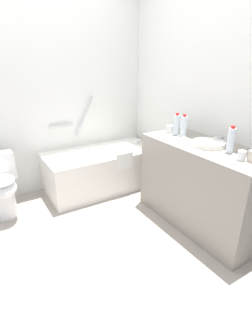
# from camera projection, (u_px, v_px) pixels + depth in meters

# --- Properties ---
(ground_plane) EXTENTS (3.85, 3.85, 0.00)m
(ground_plane) POSITION_uv_depth(u_px,v_px,m) (89.00, 249.00, 2.27)
(ground_plane) COLOR #9E9389
(wall_back_tiled) EXTENTS (3.25, 0.10, 2.45)m
(wall_back_tiled) POSITION_uv_depth(u_px,v_px,m) (33.00, 92.00, 2.93)
(wall_back_tiled) COLOR silver
(wall_back_tiled) RESTS_ON ground_plane
(wall_right_mirror) EXTENTS (0.10, 3.17, 2.45)m
(wall_right_mirror) POSITION_uv_depth(u_px,v_px,m) (220.00, 97.00, 2.51)
(wall_right_mirror) COLOR silver
(wall_right_mirror) RESTS_ON ground_plane
(bathtub) EXTENTS (1.45, 0.69, 1.15)m
(bathtub) POSITION_uv_depth(u_px,v_px,m) (103.00, 168.00, 3.31)
(bathtub) COLOR white
(bathtub) RESTS_ON ground_plane
(toilet) EXTENTS (0.40, 0.53, 0.67)m
(toilet) POSITION_uv_depth(u_px,v_px,m) (0.00, 185.00, 2.66)
(toilet) COLOR white
(toilet) RESTS_ON ground_plane
(vanity_counter) EXTENTS (0.56, 1.30, 0.84)m
(vanity_counter) POSITION_uv_depth(u_px,v_px,m) (202.00, 186.00, 2.51)
(vanity_counter) COLOR gray
(vanity_counter) RESTS_ON ground_plane
(sink_basin) EXTENTS (0.29, 0.29, 0.05)m
(sink_basin) POSITION_uv_depth(u_px,v_px,m) (209.00, 144.00, 2.31)
(sink_basin) COLOR white
(sink_basin) RESTS_ON vanity_counter
(sink_faucet) EXTENTS (0.13, 0.15, 0.07)m
(sink_faucet) POSITION_uv_depth(u_px,v_px,m) (222.00, 140.00, 2.39)
(sink_faucet) COLOR silver
(sink_faucet) RESTS_ON vanity_counter
(water_bottle_0) EXTENTS (0.06, 0.06, 0.23)m
(water_bottle_0) POSITION_uv_depth(u_px,v_px,m) (231.00, 140.00, 2.12)
(water_bottle_0) COLOR silver
(water_bottle_0) RESTS_ON vanity_counter
(water_bottle_1) EXTENTS (0.06, 0.06, 0.23)m
(water_bottle_1) POSITION_uv_depth(u_px,v_px,m) (177.00, 125.00, 2.64)
(water_bottle_1) COLOR silver
(water_bottle_1) RESTS_ON vanity_counter
(water_bottle_2) EXTENTS (0.06, 0.06, 0.23)m
(water_bottle_2) POSITION_uv_depth(u_px,v_px,m) (184.00, 126.00, 2.58)
(water_bottle_2) COLOR silver
(water_bottle_2) RESTS_ON vanity_counter
(drinking_glass_0) EXTENTS (0.08, 0.08, 0.08)m
(drinking_glass_0) POSITION_uv_depth(u_px,v_px,m) (170.00, 129.00, 2.75)
(drinking_glass_0) COLOR white
(drinking_glass_0) RESTS_ON vanity_counter
(drinking_glass_1) EXTENTS (0.06, 0.06, 0.08)m
(drinking_glass_1) POSITION_uv_depth(u_px,v_px,m) (242.00, 155.00, 1.98)
(drinking_glass_1) COLOR white
(drinking_glass_1) RESTS_ON vanity_counter
(soap_dish) EXTENTS (0.09, 0.06, 0.02)m
(soap_dish) POSITION_uv_depth(u_px,v_px,m) (183.00, 139.00, 2.50)
(soap_dish) COLOR white
(soap_dish) RESTS_ON vanity_counter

